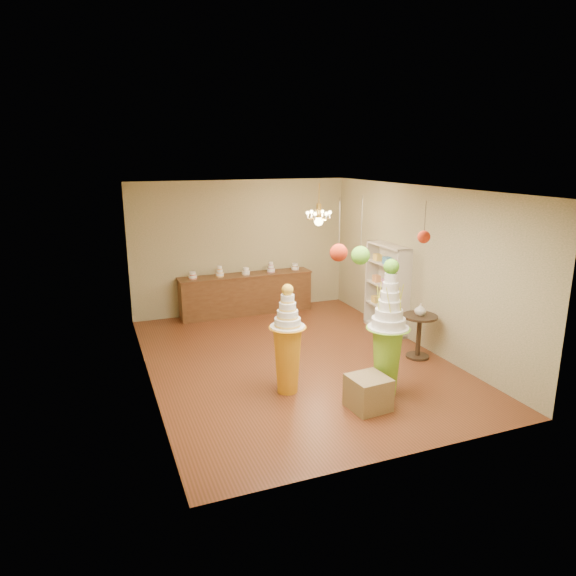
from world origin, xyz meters
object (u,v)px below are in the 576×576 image
object	(u,v)px
pedestal_orange	(288,350)
round_table	(419,330)
sideboard	(246,293)
pedestal_green	(387,343)

from	to	relation	value
pedestal_orange	round_table	world-z (taller)	pedestal_orange
pedestal_orange	sideboard	bearing A→B (deg)	81.94
pedestal_green	sideboard	distance (m)	4.77
pedestal_green	sideboard	size ratio (longest dim) A/B	0.69
pedestal_green	sideboard	world-z (taller)	pedestal_green
pedestal_orange	round_table	distance (m)	2.72
pedestal_green	sideboard	xyz separation A→B (m)	(-0.78, 4.69, -0.35)
pedestal_orange	sideboard	xyz separation A→B (m)	(0.58, 4.07, -0.20)
pedestal_orange	sideboard	size ratio (longest dim) A/B	0.56
pedestal_green	round_table	world-z (taller)	pedestal_green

